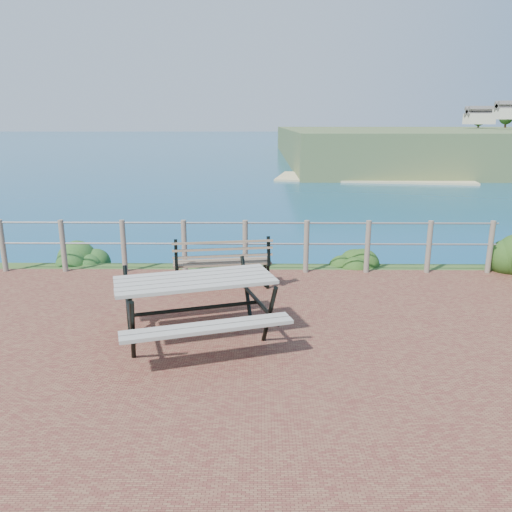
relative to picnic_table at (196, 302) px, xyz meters
The scene contains 7 objects.
ground 0.81m from the picnic_table, 27.48° to the right, with size 10.00×7.00×0.12m, color brown.
ocean 199.72m from the picnic_table, 89.84° to the left, with size 1200.00×1200.00×0.00m, color #135A76.
safety_railing 3.12m from the picnic_table, 79.96° to the left, with size 9.40×0.10×1.00m.
picnic_table is the anchor object (origin of this frame).
park_bench 2.13m from the picnic_table, 85.24° to the left, with size 1.70×0.67×0.93m.
shrub_lip_west 4.74m from the picnic_table, 125.98° to the left, with size 0.81×0.81×0.56m, color #1E4B1C.
shrub_lip_east 4.52m from the picnic_table, 52.53° to the left, with size 0.81×0.81×0.57m, color #204916.
Camera 1 is at (0.30, -5.76, 2.79)m, focal length 35.00 mm.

